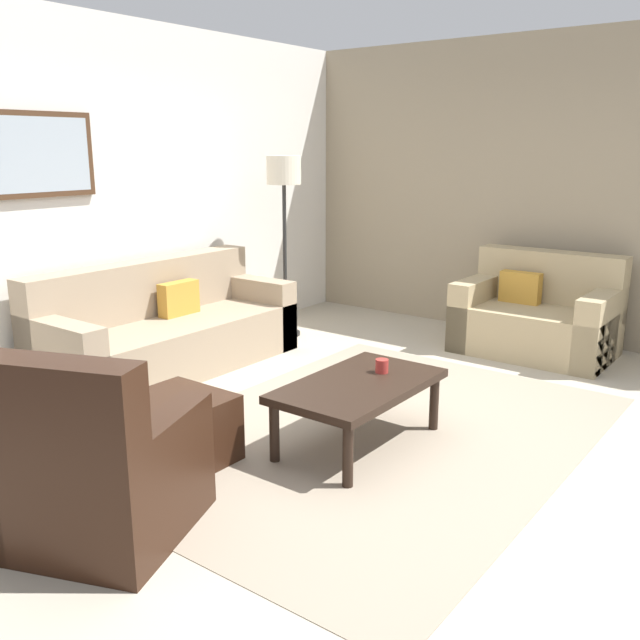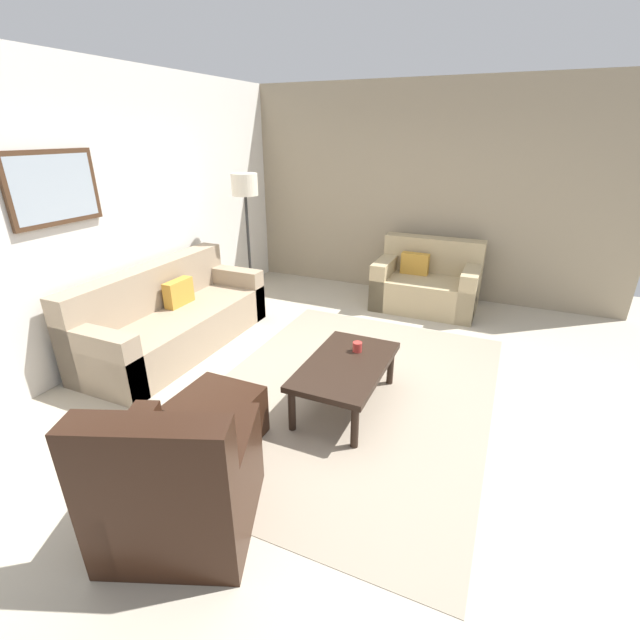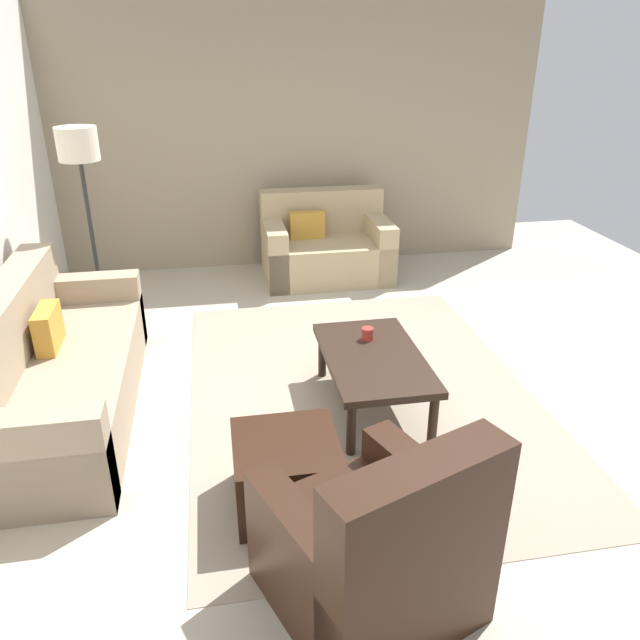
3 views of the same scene
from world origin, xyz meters
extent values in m
plane|color=#B2A893|center=(0.00, 0.00, 0.00)|extent=(8.00, 8.00, 0.00)
cube|color=silver|center=(0.00, 2.60, 1.40)|extent=(6.00, 0.12, 2.80)
cube|color=gray|center=(3.00, 0.00, 1.40)|extent=(0.12, 5.20, 2.80)
cube|color=gray|center=(0.00, 0.00, 0.00)|extent=(3.33, 2.42, 0.01)
cube|color=gray|center=(0.12, 2.02, 0.21)|extent=(2.21, 0.86, 0.42)
cube|color=gray|center=(0.12, 2.33, 0.44)|extent=(2.21, 0.24, 0.88)
cube|color=gray|center=(-0.89, 2.02, 0.31)|extent=(0.20, 0.86, 0.62)
cube|color=gray|center=(1.12, 2.02, 0.31)|extent=(0.20, 0.86, 0.62)
cube|color=gold|center=(0.29, 2.11, 0.56)|extent=(0.36, 0.12, 0.28)
cube|color=tan|center=(2.37, -0.19, 0.21)|extent=(0.87, 1.30, 0.42)
cube|color=tan|center=(2.68, -0.19, 0.44)|extent=(0.24, 1.30, 0.88)
cube|color=tan|center=(2.37, 0.36, 0.31)|extent=(0.87, 0.20, 0.62)
cube|color=tan|center=(2.37, -0.74, 0.31)|extent=(0.87, 0.20, 0.62)
cube|color=gold|center=(2.46, 0.00, 0.56)|extent=(0.12, 0.36, 0.28)
cube|color=black|center=(-1.73, 0.40, 0.22)|extent=(1.04, 1.04, 0.44)
cube|color=black|center=(-2.01, 0.29, 0.47)|extent=(0.48, 0.82, 0.95)
cube|color=black|center=(-1.62, 0.10, 0.30)|extent=(0.80, 0.44, 0.60)
cube|color=black|center=(-1.85, 0.70, 0.30)|extent=(0.80, 0.44, 0.60)
cube|color=black|center=(-1.04, 0.67, 0.20)|extent=(0.56, 0.56, 0.40)
cylinder|color=black|center=(-0.68, -0.29, 0.18)|extent=(0.06, 0.06, 0.36)
cylinder|color=black|center=(0.30, -0.29, 0.18)|extent=(0.06, 0.06, 0.36)
cylinder|color=black|center=(-0.68, 0.23, 0.18)|extent=(0.06, 0.06, 0.36)
cylinder|color=black|center=(0.30, 0.23, 0.18)|extent=(0.06, 0.06, 0.36)
cube|color=black|center=(-0.19, -0.03, 0.39)|extent=(1.10, 0.64, 0.05)
cylinder|color=#B2332D|center=(0.05, -0.04, 0.45)|extent=(0.08, 0.08, 0.09)
cylinder|color=black|center=(1.51, 1.97, 0.01)|extent=(0.28, 0.28, 0.03)
cylinder|color=#262626|center=(1.51, 1.97, 0.72)|extent=(0.04, 0.04, 1.45)
cylinder|color=beige|center=(1.51, 1.97, 1.58)|extent=(0.32, 0.32, 0.26)
cube|color=#472D1C|center=(-0.58, 2.52, 1.74)|extent=(0.84, 0.04, 0.62)
cube|color=#9DABB6|center=(-0.58, 2.50, 1.74)|extent=(0.76, 0.01, 0.54)
camera|label=1|loc=(-3.49, -2.22, 1.80)|focal=38.70mm
camera|label=2|loc=(-3.19, -1.12, 2.18)|focal=24.55mm
camera|label=3|loc=(-3.71, 0.97, 2.34)|focal=34.58mm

